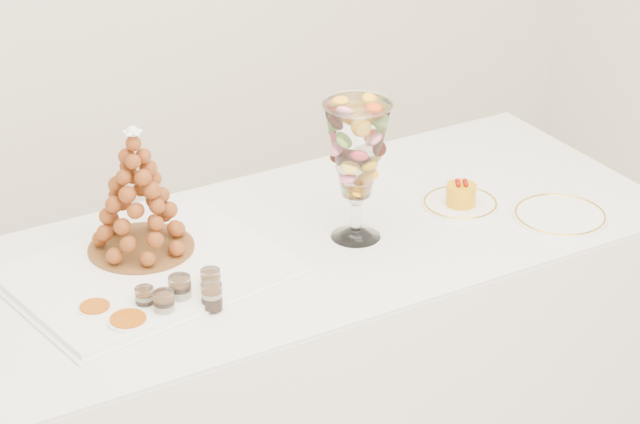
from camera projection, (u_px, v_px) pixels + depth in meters
buffet_table at (289, 369)px, 3.47m from camera, size 2.12×0.87×0.80m
lace_tray at (147, 271)px, 3.13m from camera, size 0.72×0.59×0.02m
macaron_vase at (357, 152)px, 3.21m from camera, size 0.17×0.17×0.38m
cake_plate at (460, 204)px, 3.48m from camera, size 0.21×0.21×0.01m
spare_plate at (560, 216)px, 3.41m from camera, size 0.26×0.26×0.01m
verrine_a at (145, 299)px, 2.98m from camera, size 0.05×0.05×0.06m
verrine_b at (180, 291)px, 3.00m from camera, size 0.06×0.06×0.07m
verrine_c at (211, 282)px, 3.04m from camera, size 0.05×0.05×0.07m
verrine_d at (164, 305)px, 2.95m from camera, size 0.06×0.06×0.07m
verrine_e at (212, 297)px, 2.98m from camera, size 0.06×0.06×0.07m
ramekin_back at (95, 311)px, 2.96m from camera, size 0.08×0.08×0.03m
ramekin_front at (129, 325)px, 2.91m from camera, size 0.10×0.10×0.03m
croquembouche at (137, 191)px, 3.14m from camera, size 0.28×0.28×0.34m
mousse_cake at (461, 194)px, 3.45m from camera, size 0.08×0.08×0.07m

